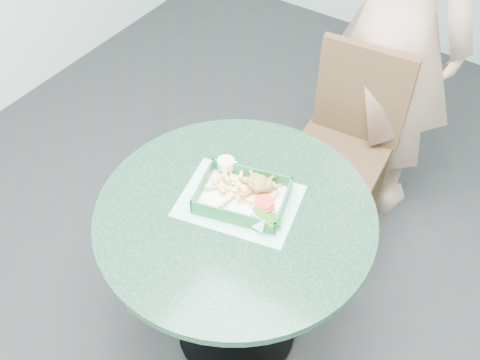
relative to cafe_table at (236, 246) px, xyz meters
The scene contains 9 objects.
floor 0.58m from the cafe_table, ahead, with size 4.00×5.00×0.02m, color #303335.
cafe_table is the anchor object (origin of this frame).
dining_chair 0.80m from the cafe_table, 86.48° to the left, with size 0.40×0.40×0.93m.
placemat 0.18m from the cafe_table, 107.19° to the left, with size 0.39×0.29×0.00m, color #92CBB6.
food_basket 0.19m from the cafe_table, 94.78° to the left, with size 0.29×0.21×0.06m.
crab_sandwich 0.24m from the cafe_table, 65.44° to the left, with size 0.12×0.12×0.07m.
fries_pile 0.23m from the cafe_table, 128.64° to the left, with size 0.12×0.13×0.05m, color #F1C977, non-canonical shape.
sauce_ramekin 0.29m from the cafe_table, 122.53° to the left, with size 0.06×0.06×0.03m.
garnish_cup 0.23m from the cafe_table, ahead, with size 0.11×0.11×0.04m.
Camera 1 is at (0.67, -0.98, 2.17)m, focal length 42.00 mm.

